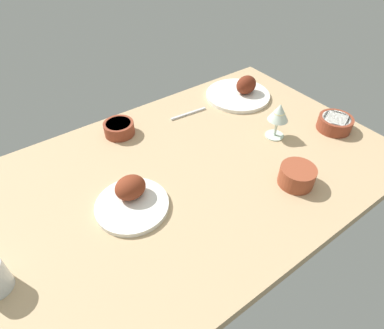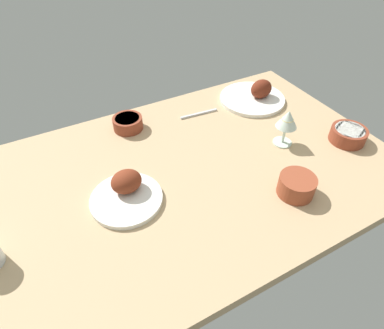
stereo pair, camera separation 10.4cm
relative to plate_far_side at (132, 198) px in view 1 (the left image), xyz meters
The scene contains 8 objects.
dining_table 24.29cm from the plate_far_side, behind, with size 140.00×90.00×4.00cm, color tan.
plate_far_side is the anchor object (origin of this frame).
plate_center_main 74.62cm from the plate_far_side, 158.00° to the right, with size 28.29×28.29×9.42cm.
bowl_onions 36.73cm from the plate_far_side, 110.62° to the right, with size 11.46×11.46×4.96cm.
bowl_cream 83.00cm from the plate_far_side, behind, with size 12.93×12.93×5.27cm.
bowl_soup 52.30cm from the plate_far_side, 153.88° to the left, with size 11.38×11.38×6.42cm.
wine_glass 60.58cm from the plate_far_side, behind, with size 7.60×7.60×14.00cm.
fork_loose 51.45cm from the plate_far_side, 144.78° to the right, with size 16.33×0.90×0.80cm, color silver.
Camera 1 is at (46.73, 64.56, 78.91)cm, focal length 30.08 mm.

